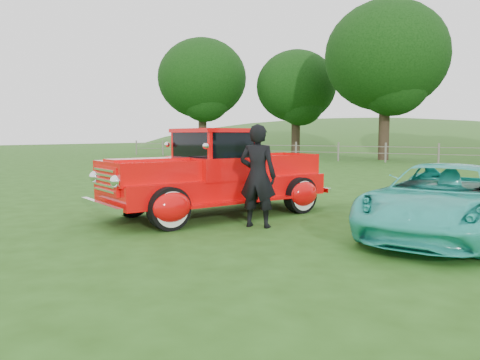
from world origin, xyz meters
The scene contains 9 objects.
ground centered at (0.00, 0.00, 0.00)m, with size 140.00×140.00×0.00m, color #254B14.
distant_hills centered at (-4.08, 59.46, -4.55)m, with size 116.00×60.00×18.00m.
fence_line centered at (0.00, 22.00, 0.60)m, with size 48.00×0.12×1.20m.
tree_far_west centered at (-20.00, 26.00, 6.49)m, with size 7.60×7.60×9.93m.
tree_mid_west centered at (-12.00, 28.00, 5.55)m, with size 6.40×6.40×8.46m.
tree_near_west centered at (-4.00, 25.00, 6.80)m, with size 8.00×8.00×10.42m.
red_pickup centered at (-0.60, 1.25, 0.80)m, with size 3.46×5.28×1.78m.
teal_sedan centered at (3.70, 1.63, 0.59)m, with size 1.96×4.24×1.18m, color #30C2B3.
man centered at (0.77, 0.64, 0.92)m, with size 0.67×0.44×1.84m, color black.
Camera 1 is at (5.02, -6.48, 1.65)m, focal length 35.00 mm.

